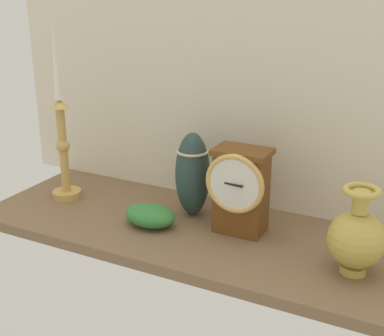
% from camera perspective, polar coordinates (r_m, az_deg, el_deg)
% --- Properties ---
extents(ground_plane, '(1.00, 0.36, 0.02)m').
position_cam_1_polar(ground_plane, '(1.19, 0.46, -6.97)').
color(ground_plane, brown).
extents(back_wall, '(1.20, 0.02, 0.65)m').
position_cam_1_polar(back_wall, '(1.25, 4.38, 10.55)').
color(back_wall, beige).
rests_on(back_wall, ground_plane).
extents(mantel_clock, '(0.13, 0.09, 0.19)m').
position_cam_1_polar(mantel_clock, '(1.13, 5.22, -2.30)').
color(mantel_clock, brown).
rests_on(mantel_clock, ground_plane).
extents(candlestick_tall_left, '(0.07, 0.07, 0.44)m').
position_cam_1_polar(candlestick_tall_left, '(1.33, -13.81, 3.42)').
color(candlestick_tall_left, tan).
rests_on(candlestick_tall_left, ground_plane).
extents(brass_vase_bulbous, '(0.11, 0.11, 0.17)m').
position_cam_1_polar(brass_vase_bulbous, '(1.03, 17.28, -7.12)').
color(brass_vase_bulbous, gold).
rests_on(brass_vase_bulbous, ground_plane).
extents(tall_ceramic_vase, '(0.08, 0.08, 0.20)m').
position_cam_1_polar(tall_ceramic_vase, '(1.21, 0.06, -0.63)').
color(tall_ceramic_vase, '#273E3A').
rests_on(tall_ceramic_vase, ground_plane).
extents(ivy_sprig, '(0.12, 0.08, 0.05)m').
position_cam_1_polar(ivy_sprig, '(1.19, -4.54, -5.11)').
color(ivy_sprig, '#347E36').
rests_on(ivy_sprig, ground_plane).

